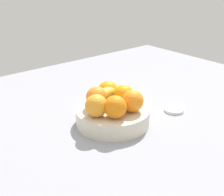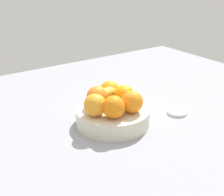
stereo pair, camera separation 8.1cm
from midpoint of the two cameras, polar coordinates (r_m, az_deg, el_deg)
ground_plane at (r=107.35cm, az=1.87°, el=-5.20°), size 180.00×140.00×3.00cm
fruit_bowl at (r=104.19cm, az=2.23°, el=-3.47°), size 24.74×24.74×5.59cm
orange_front_left at (r=95.80cm, az=2.72°, el=-1.73°), size 7.26×7.26×7.26cm
orange_front_right at (r=99.85cm, az=6.04°, el=-0.75°), size 7.26×7.26×7.26cm
orange_center at (r=104.14cm, az=4.50°, el=0.36°), size 7.26×7.26×7.26cm
orange_back_left at (r=107.92cm, az=1.74°, el=1.27°), size 7.26×7.26×7.26cm
orange_back_right at (r=103.19cm, az=-0.49°, el=0.21°), size 7.26×7.26×7.26cm
orange_top_stack at (r=97.05cm, az=-0.77°, el=-1.35°), size 7.26×7.26×7.26cm
banana_bunch at (r=104.80cm, az=1.51°, el=0.26°), size 17.52×7.30×6.20cm
jar_lid at (r=115.67cm, az=13.90°, el=-2.58°), size 7.15×7.15×1.04cm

